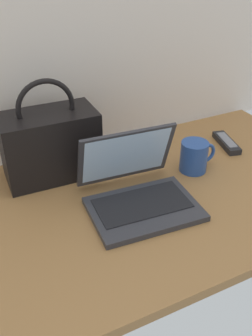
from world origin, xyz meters
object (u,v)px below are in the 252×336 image
laptop (137,190)px  remote_control_far (226,143)px  handbag (50,144)px  coffee_mug (195,156)px

laptop → remote_control_far: bearing=19.1°
remote_control_far → handbag: handbag is taller
coffee_mug → remote_control_far: size_ratio=0.80×
laptop → coffee_mug: size_ratio=2.47×
laptop → handbag: size_ratio=0.99×
laptop → coffee_mug: bearing=16.4°
coffee_mug → laptop: bearing=-163.6°
coffee_mug → remote_control_far: coffee_mug is taller
laptop → remote_control_far: laptop is taller
laptop → handbag: 0.32m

